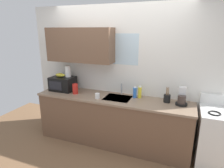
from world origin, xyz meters
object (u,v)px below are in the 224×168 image
Objects in this scene: paper_towel_roll at (68,71)px; mug_white at (97,96)px; microwave at (63,84)px; utensil_crock at (167,98)px; coffee_maker at (182,98)px; cereal_canister at (75,89)px; banana_bunch at (60,75)px; dish_soap_bottle_blue at (135,92)px; stove_range at (218,139)px; dish_soap_bottle_yellow at (140,92)px.

paper_towel_roll is 0.85m from mug_white.
utensil_crock is (1.99, 0.07, -0.07)m from microwave.
cereal_canister is (-1.88, -0.16, -0.01)m from coffee_maker.
mug_white is at bearing -169.82° from coffee_maker.
utensil_crock is (2.04, 0.07, -0.24)m from banana_bunch.
banana_bunch is 1.51m from dish_soap_bottle_blue.
banana_bunch is (-0.05, 0.00, 0.17)m from microwave.
stove_range is at bearing -8.17° from utensil_crock.
paper_towel_roll reaches higher than dish_soap_bottle_yellow.
stove_range is 1.47m from dish_soap_bottle_blue.
dish_soap_bottle_yellow reaches higher than dish_soap_bottle_blue.
banana_bunch reaches higher than mug_white.
stove_range is 2.35× the size of microwave.
dish_soap_bottle_blue is (-0.78, 0.03, -0.00)m from coffee_maker.
cereal_canister is 1.99× the size of mug_white.
paper_towel_roll is 0.79× the size of coffee_maker.
dish_soap_bottle_yellow is at bearing 175.44° from coffee_maker.
microwave is at bearing 163.87° from cereal_canister.
utensil_crock is (0.55, -0.02, -0.03)m from dish_soap_bottle_blue.
cereal_canister is at bearing -169.74° from dish_soap_bottle_yellow.
coffee_maker is 1.27× the size of dish_soap_bottle_blue.
dish_soap_bottle_blue is at bearing 3.66° from microwave.
cereal_canister is (0.24, -0.15, -0.29)m from paper_towel_roll.
utensil_crock reaches higher than stove_range.
dish_soap_bottle_yellow is 1.20m from cereal_canister.
banana_bunch is at bearing 178.20° from microwave.
dish_soap_bottle_yellow is (1.42, 0.06, -0.27)m from paper_towel_roll.
microwave is 1.44m from dish_soap_bottle_blue.
microwave is 1.53m from dish_soap_bottle_yellow.
microwave is at bearing 179.08° from stove_range.
microwave is 0.36m from cereal_canister.
coffee_maker reaches higher than microwave.
stove_range is 3.86× the size of coffee_maker.
cereal_canister is (-1.18, -0.21, -0.02)m from dish_soap_bottle_yellow.
dish_soap_bottle_yellow is at bearing 24.00° from mug_white.
cereal_canister reaches higher than stove_range.
banana_bunch is 1.59m from dish_soap_bottle_yellow.
stove_range is 2.95m from banana_bunch.
cereal_canister is at bearing -32.01° from paper_towel_roll.
microwave is at bearing -1.80° from banana_bunch.
stove_range is at bearing -2.04° from paper_towel_roll.
coffee_maker is 0.78m from dish_soap_bottle_blue.
utensil_crock reaches higher than cereal_canister.
stove_range is 1.40m from dish_soap_bottle_yellow.
paper_towel_roll reaches higher than coffee_maker.
banana_bunch is 2.11× the size of mug_white.
banana_bunch is 1.06× the size of cereal_canister.
microwave is at bearing -178.46° from coffee_maker.
paper_towel_roll reaches higher than microwave.
mug_white is (0.89, -0.19, -0.26)m from banana_bunch.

